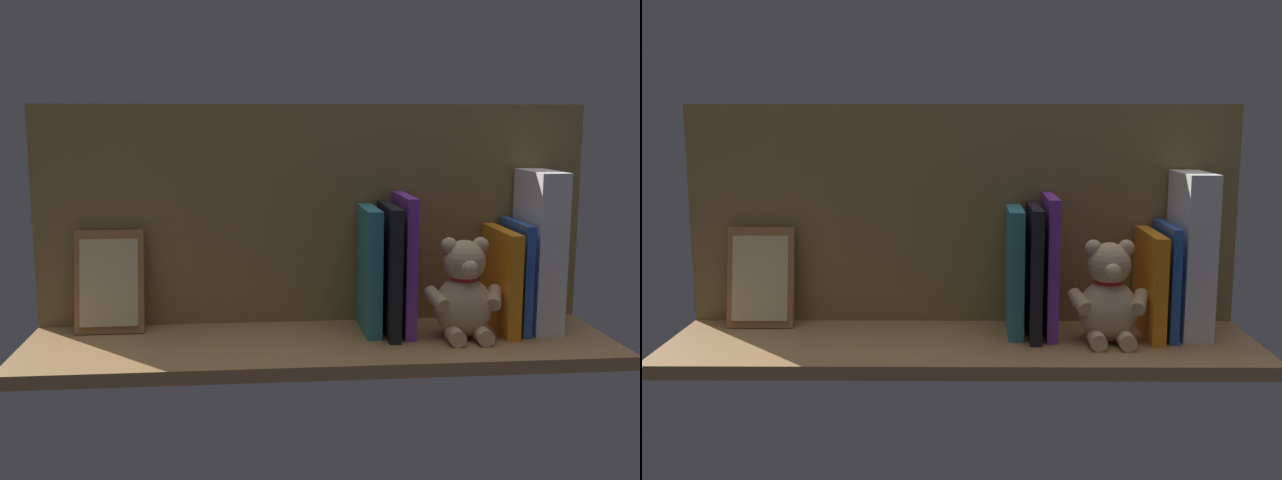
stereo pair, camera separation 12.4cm
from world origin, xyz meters
TOP-DOWN VIEW (x-y plane):
  - ground_plane at (0.00, 0.00)cm, footprint 98.07×28.77cm
  - shelf_back_panel at (0.00, -12.13)cm, footprint 98.07×1.50cm
  - dictionary_thick_white at (-38.92, -4.06)cm, footprint 5.02×13.65cm
  - book_0 at (-34.73, -3.77)cm, footprint 1.52×14.44cm
  - book_1 at (-31.92, -3.10)cm, footprint 2.27×15.76cm
  - teddy_bear at (-24.19, 1.09)cm, footprint 13.88×10.83cm
  - book_2 at (-14.89, -3.93)cm, footprint 1.84×14.10cm
  - book_3 at (-12.12, -3.18)cm, footprint 2.03×15.60cm
  - book_4 at (-8.98, -4.49)cm, footprint 2.56×13.00cm
  - picture_frame_leaning at (35.74, -8.14)cm, footprint 11.72×5.00cm

SIDE VIEW (x-z plane):
  - ground_plane at x=0.00cm, z-range -2.20..0.00cm
  - teddy_bear at x=-24.19cm, z-range -1.02..16.08cm
  - picture_frame_leaning at x=35.74cm, z-range -0.13..17.61cm
  - book_1 at x=-31.92cm, z-range 0.00..17.77cm
  - book_0 at x=-34.73cm, z-range 0.00..19.00cm
  - book_4 at x=-8.98cm, z-range 0.00..21.60cm
  - book_3 at x=-12.12cm, z-range -0.01..22.19cm
  - book_2 at x=-14.89cm, z-range 0.00..23.77cm
  - dictionary_thick_white at x=-38.92cm, z-range 0.00..27.72cm
  - shelf_back_panel at x=0.00cm, z-range 0.00..39.09cm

